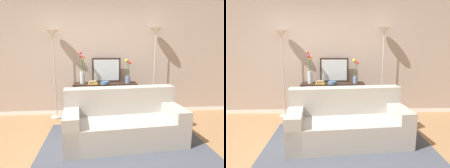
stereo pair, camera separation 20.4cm
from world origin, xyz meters
The scene contains 13 objects.
ground_plane centered at (0.00, 0.00, -0.01)m, with size 16.00×16.00×0.02m, color #9E754C.
back_wall centered at (0.00, 2.02, 1.30)m, with size 12.00×0.15×2.61m.
area_rug centered at (0.42, 0.34, 0.01)m, with size 2.66×1.83×0.01m.
couch centered at (0.41, 0.50, 0.32)m, with size 2.00×1.03×0.88m.
console_table centered at (0.17, 1.69, 0.55)m, with size 1.39×0.37×0.78m.
floor_lamp_left centered at (-0.93, 1.74, 1.50)m, with size 0.28×0.28×1.91m.
floor_lamp_right centered at (1.29, 1.74, 1.55)m, with size 0.28×0.28×1.97m.
wall_mirror centered at (0.21, 1.84, 1.05)m, with size 0.64×0.02×0.54m.
vase_tall_flowers centered at (-0.33, 1.67, 1.00)m, with size 0.13×0.11×0.69m.
vase_short_flowers centered at (0.67, 1.66, 1.01)m, with size 0.14×0.11×0.53m.
fruit_bowl centered at (0.16, 1.57, 0.81)m, with size 0.19×0.19×0.06m.
book_stack centered at (-0.10, 1.57, 0.81)m, with size 0.22×0.16×0.07m.
book_row_under_console centered at (-0.21, 1.69, 0.06)m, with size 0.37×0.18×0.13m.
Camera 2 is at (0.17, -2.59, 1.57)m, focal length 31.44 mm.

